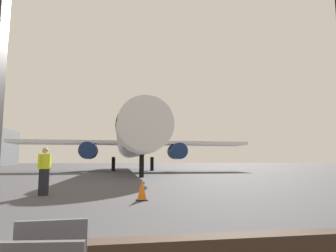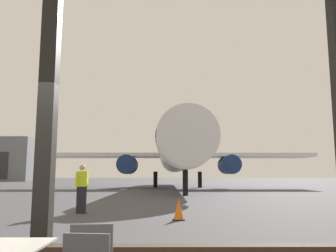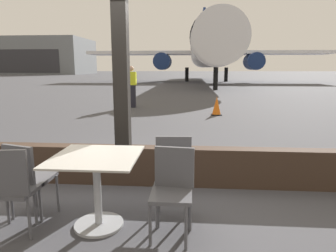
% 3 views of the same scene
% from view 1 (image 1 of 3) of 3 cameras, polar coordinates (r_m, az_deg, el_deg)
% --- Properties ---
extents(ground_plane, '(220.00, 220.00, 0.00)m').
position_cam_1_polar(ground_plane, '(42.71, -11.24, -8.47)').
color(ground_plane, '#424247').
extents(airplane, '(27.92, 32.75, 10.67)m').
position_cam_1_polar(airplane, '(34.55, -6.81, -2.85)').
color(airplane, silver).
rests_on(airplane, ground).
extents(ground_crew_worker, '(0.40, 0.47, 1.74)m').
position_cam_1_polar(ground_crew_worker, '(11.52, -23.43, -8.11)').
color(ground_crew_worker, black).
rests_on(ground_crew_worker, ground).
extents(traffic_cone, '(0.36, 0.36, 0.66)m').
position_cam_1_polar(traffic_cone, '(9.38, -5.21, -12.65)').
color(traffic_cone, orange).
rests_on(traffic_cone, ground).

